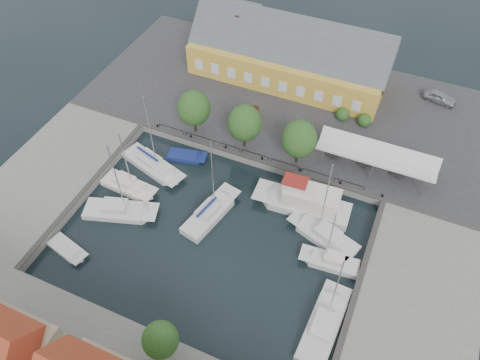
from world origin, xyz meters
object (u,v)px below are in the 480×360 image
(west_boat_a, at_px, (152,165))
(east_boat_c, at_px, (323,326))
(launch_nw, at_px, (186,157))
(car_silver, at_px, (440,97))
(east_boat_a, at_px, (324,236))
(warehouse, at_px, (286,55))
(east_boat_b, at_px, (331,263))
(trawler, at_px, (306,202))
(tent_canopy, at_px, (377,154))
(car_red, at_px, (250,118))
(launch_sw, at_px, (68,250))
(west_boat_b, at_px, (128,187))
(center_sailboat, at_px, (210,214))
(west_boat_c, at_px, (119,212))

(west_boat_a, bearing_deg, east_boat_c, -24.37)
(launch_nw, bearing_deg, car_silver, 39.69)
(east_boat_a, bearing_deg, warehouse, 119.07)
(car_silver, relative_size, east_boat_b, 0.49)
(warehouse, height_order, trawler, warehouse)
(tent_canopy, xyz_separation_m, west_boat_a, (-25.50, -9.68, -3.41))
(car_red, height_order, east_boat_a, east_boat_a)
(west_boat_a, relative_size, launch_sw, 2.36)
(warehouse, bearing_deg, car_silver, 7.19)
(car_red, bearing_deg, east_boat_b, -56.57)
(launch_nw, bearing_deg, launch_sw, -106.30)
(east_boat_b, relative_size, west_boat_b, 0.90)
(car_red, bearing_deg, launch_nw, -133.42)
(east_boat_b, height_order, launch_sw, east_boat_b)
(east_boat_b, relative_size, launch_nw, 1.70)
(center_sailboat, height_order, west_boat_a, west_boat_a)
(tent_canopy, height_order, launch_nw, tent_canopy)
(east_boat_a, height_order, east_boat_b, east_boat_a)
(warehouse, distance_m, launch_nw, 21.59)
(west_boat_a, xyz_separation_m, west_boat_c, (0.27, -7.84, -0.01))
(warehouse, height_order, car_silver, warehouse)
(warehouse, height_order, launch_sw, warehouse)
(west_boat_b, bearing_deg, launch_sw, -96.50)
(car_red, distance_m, center_sailboat, 15.74)
(east_boat_c, bearing_deg, car_silver, 82.30)
(launch_sw, bearing_deg, west_boat_c, 70.77)
(warehouse, xyz_separation_m, trawler, (10.73, -22.07, -3.41))
(west_boat_a, xyz_separation_m, launch_nw, (3.13, 3.20, -0.18))
(tent_canopy, bearing_deg, east_boat_c, -89.06)
(center_sailboat, relative_size, east_boat_c, 1.03)
(car_silver, bearing_deg, launch_sw, 151.09)
(car_red, xyz_separation_m, west_boat_b, (-9.22, -15.77, -1.50))
(west_boat_c, bearing_deg, east_boat_b, 7.56)
(center_sailboat, bearing_deg, east_boat_a, 10.29)
(car_silver, distance_m, east_boat_b, 31.67)
(east_boat_c, height_order, west_boat_c, west_boat_c)
(west_boat_c, bearing_deg, tent_canopy, 34.78)
(trawler, height_order, launch_sw, trawler)
(center_sailboat, height_order, west_boat_b, center_sailboat)
(east_boat_b, distance_m, launch_sw, 28.27)
(east_boat_a, bearing_deg, tent_canopy, 77.20)
(trawler, xyz_separation_m, west_boat_b, (-20.50, -5.66, -0.76))
(car_red, bearing_deg, center_sailboat, -95.23)
(warehouse, relative_size, center_sailboat, 2.44)
(car_red, relative_size, center_sailboat, 0.40)
(launch_nw, bearing_deg, west_boat_b, -118.34)
(warehouse, bearing_deg, car_red, -92.61)
(east_boat_c, height_order, launch_nw, east_boat_c)
(tent_canopy, bearing_deg, car_red, 173.69)
(west_boat_b, relative_size, west_boat_c, 0.86)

